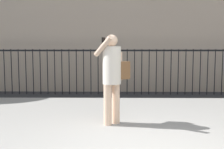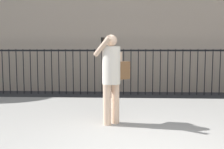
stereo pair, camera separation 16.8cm
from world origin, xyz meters
name	(u,v)px [view 1 (the left image)]	position (x,y,z in m)	size (l,w,h in m)	color
sidewalk	(141,120)	(0.00, 2.20, 0.07)	(28.00, 4.40, 0.15)	gray
iron_fence	(131,66)	(0.00, 5.90, 1.02)	(12.03, 0.04, 1.60)	black
pedestrian_on_phone	(113,73)	(-0.59, 1.70, 1.13)	(0.70, 0.66, 1.68)	beige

